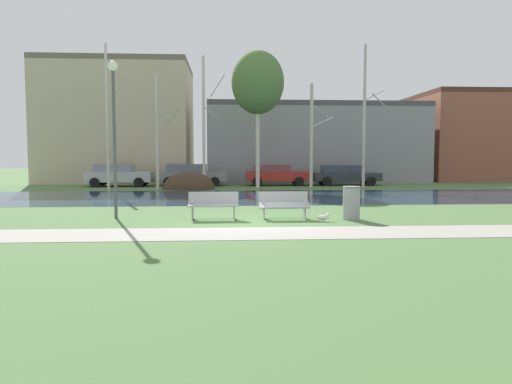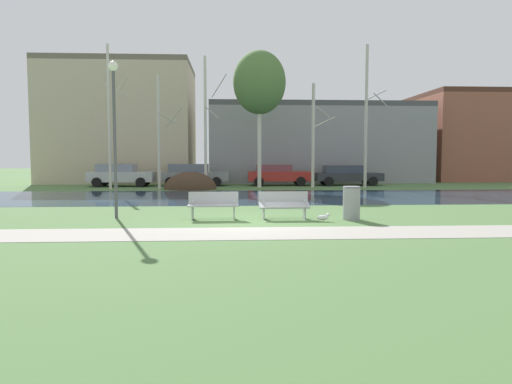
# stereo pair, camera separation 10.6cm
# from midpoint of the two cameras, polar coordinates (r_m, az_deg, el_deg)

# --- Properties ---
(ground_plane) EXTENTS (120.00, 120.00, 0.00)m
(ground_plane) POSITION_cam_midpoint_polar(r_m,az_deg,el_deg) (24.24, -1.65, -0.41)
(ground_plane) COLOR #4C703D
(paved_path_strip) EXTENTS (60.00, 2.02, 0.01)m
(paved_path_strip) POSITION_cam_midpoint_polar(r_m,az_deg,el_deg) (12.22, -0.09, -5.04)
(paved_path_strip) COLOR #9E998E
(paved_path_strip) RESTS_ON ground
(river_band) EXTENTS (80.00, 8.63, 0.01)m
(river_band) POSITION_cam_midpoint_polar(r_m,az_deg,el_deg) (23.36, -1.59, -0.58)
(river_band) COLOR #284256
(river_band) RESTS_ON ground
(soil_mound) EXTENTS (3.22, 2.71, 2.15)m
(soil_mound) POSITION_cam_midpoint_polar(r_m,az_deg,el_deg) (29.23, -7.86, 0.35)
(soil_mound) COLOR #423021
(soil_mound) RESTS_ON ground
(bench_left) EXTENTS (1.60, 0.57, 0.87)m
(bench_left) POSITION_cam_midpoint_polar(r_m,az_deg,el_deg) (14.96, -5.00, -1.53)
(bench_left) COLOR #9EA0A3
(bench_left) RESTS_ON ground
(bench_right) EXTENTS (1.60, 0.57, 0.87)m
(bench_right) POSITION_cam_midpoint_polar(r_m,az_deg,el_deg) (15.06, 3.61, -1.49)
(bench_right) COLOR #9EA0A3
(bench_right) RESTS_ON ground
(trash_bin) EXTENTS (0.56, 0.56, 1.06)m
(trash_bin) POSITION_cam_midpoint_polar(r_m,az_deg,el_deg) (15.13, 11.73, -1.25)
(trash_bin) COLOR gray
(trash_bin) RESTS_ON ground
(seagull) EXTENTS (0.44, 0.16, 0.26)m
(seagull) POSITION_cam_midpoint_polar(r_m,az_deg,el_deg) (14.60, 8.41, -3.05)
(seagull) COLOR white
(seagull) RESTS_ON ground
(streetlamp) EXTENTS (0.32, 0.32, 5.02)m
(streetlamp) POSITION_cam_midpoint_polar(r_m,az_deg,el_deg) (15.87, -16.68, 9.17)
(streetlamp) COLOR #4C4C51
(streetlamp) RESTS_ON ground
(birch_far_left) EXTENTS (1.34, 2.35, 8.84)m
(birch_far_left) POSITION_cam_midpoint_polar(r_m,az_deg,el_deg) (30.45, -17.28, 8.84)
(birch_far_left) COLOR beige
(birch_far_left) RESTS_ON ground
(birch_left) EXTENTS (1.58, 2.54, 6.92)m
(birch_left) POSITION_cam_midpoint_polar(r_m,az_deg,el_deg) (29.22, -11.55, 7.21)
(birch_left) COLOR beige
(birch_left) RESTS_ON ground
(birch_center_left) EXTENTS (1.46, 2.21, 8.23)m
(birch_center_left) POSITION_cam_midpoint_polar(r_m,az_deg,el_deg) (29.81, -6.01, 8.52)
(birch_center_left) COLOR beige
(birch_center_left) RESTS_ON ground
(birch_center) EXTENTS (3.36, 3.36, 8.75)m
(birch_center) POSITION_cam_midpoint_polar(r_m,az_deg,el_deg) (30.69, 0.52, 13.13)
(birch_center) COLOR beige
(birch_center) RESTS_ON ground
(birch_center_right) EXTENTS (1.49, 2.45, 6.71)m
(birch_center_right) POSITION_cam_midpoint_polar(r_m,az_deg,el_deg) (30.87, 7.14, 6.93)
(birch_center_right) COLOR beige
(birch_center_right) RESTS_ON ground
(birch_right) EXTENTS (1.61, 2.75, 9.13)m
(birch_right) POSITION_cam_midpoint_polar(r_m,az_deg,el_deg) (31.34, 13.40, 9.00)
(birch_right) COLOR #BCB7A8
(birch_right) RESTS_ON ground
(parked_van_nearest_silver) EXTENTS (4.33, 2.10, 1.53)m
(parked_van_nearest_silver) POSITION_cam_midpoint_polar(r_m,az_deg,el_deg) (32.88, -16.05, 2.06)
(parked_van_nearest_silver) COLOR #B2B5BC
(parked_van_nearest_silver) RESTS_ON ground
(parked_sedan_second_grey) EXTENTS (4.74, 1.98, 1.50)m
(parked_sedan_second_grey) POSITION_cam_midpoint_polar(r_m,az_deg,el_deg) (32.61, -7.60, 2.15)
(parked_sedan_second_grey) COLOR slate
(parked_sedan_second_grey) RESTS_ON ground
(parked_hatch_third_red) EXTENTS (4.33, 1.97, 1.44)m
(parked_hatch_third_red) POSITION_cam_midpoint_polar(r_m,az_deg,el_deg) (32.66, 2.75, 2.15)
(parked_hatch_third_red) COLOR maroon
(parked_hatch_third_red) RESTS_ON ground
(parked_wagon_fourth_dark) EXTENTS (4.65, 2.08, 1.40)m
(parked_wagon_fourth_dark) POSITION_cam_midpoint_polar(r_m,az_deg,el_deg) (33.48, 11.02, 2.09)
(parked_wagon_fourth_dark) COLOR #282B30
(parked_wagon_fourth_dark) RESTS_ON ground
(building_beige_block) EXTENTS (11.15, 7.88, 9.28)m
(building_beige_block) POSITION_cam_midpoint_polar(r_m,az_deg,el_deg) (39.21, -15.93, 8.00)
(building_beige_block) COLOR #BCAD8E
(building_beige_block) RESTS_ON ground
(building_grey_warehouse) EXTENTS (16.97, 7.53, 6.16)m
(building_grey_warehouse) POSITION_cam_midpoint_polar(r_m,az_deg,el_deg) (38.77, 7.28, 5.87)
(building_grey_warehouse) COLOR gray
(building_grey_warehouse) RESTS_ON ground
(building_brick_low) EXTENTS (11.69, 9.02, 7.38)m
(building_brick_low) POSITION_cam_midpoint_polar(r_m,az_deg,el_deg) (45.76, 26.06, 5.99)
(building_brick_low) COLOR brown
(building_brick_low) RESTS_ON ground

